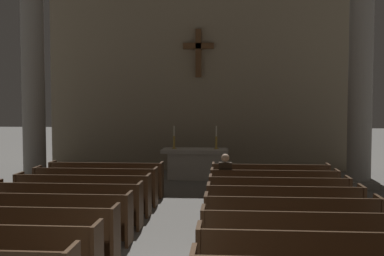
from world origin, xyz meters
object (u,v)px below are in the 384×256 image
(pew_left_row_7, at_px, (96,186))
(candlestick_left, at_px, (174,141))
(pew_right_row_4, at_px, (291,222))
(candlestick_right, at_px, (216,141))
(pew_right_row_5, at_px, (284,208))
(pew_left_row_5, at_px, (67,205))
(pew_left_row_6, at_px, (83,194))
(pew_right_row_7, at_px, (274,189))
(pew_right_row_6, at_px, (279,197))
(pew_left_row_4, at_px, (48,217))
(lone_worshipper, at_px, (225,179))
(column_right_second, at_px, (360,81))
(pew_left_row_3, at_px, (23,233))
(pew_right_row_3, at_px, (300,239))
(pew_right_row_8, at_px, (270,181))
(altar, at_px, (195,163))
(column_left_second, at_px, (33,82))
(pew_left_row_8, at_px, (107,179))

(pew_left_row_7, relative_size, candlestick_left, 4.05)
(pew_right_row_4, height_order, candlestick_right, candlestick_right)
(pew_right_row_4, height_order, pew_right_row_5, same)
(pew_left_row_5, bearing_deg, pew_right_row_4, -13.52)
(pew_left_row_5, relative_size, pew_left_row_6, 1.00)
(pew_right_row_7, distance_m, candlestick_right, 4.46)
(pew_left_row_7, relative_size, pew_right_row_6, 1.00)
(pew_left_row_5, xyz_separation_m, pew_right_row_7, (4.40, 2.12, 0.00))
(pew_left_row_4, bearing_deg, candlestick_right, 68.32)
(pew_left_row_4, bearing_deg, pew_right_row_5, 13.52)
(lone_worshipper, bearing_deg, pew_left_row_7, -179.33)
(pew_right_row_5, xyz_separation_m, column_right_second, (2.82, 5.14, 2.72))
(pew_left_row_5, height_order, lone_worshipper, lone_worshipper)
(pew_left_row_7, distance_m, pew_right_row_4, 5.43)
(pew_left_row_3, xyz_separation_m, pew_left_row_4, (0.00, 1.06, 0.00))
(pew_right_row_5, height_order, candlestick_right, candlestick_right)
(pew_left_row_6, xyz_separation_m, candlestick_right, (2.90, 5.18, 0.78))
(pew_right_row_3, height_order, pew_right_row_4, same)
(pew_left_row_7, height_order, pew_right_row_7, same)
(pew_right_row_7, distance_m, pew_right_row_8, 1.06)
(pew_left_row_4, xyz_separation_m, pew_left_row_7, (0.00, 3.18, 0.00))
(pew_right_row_6, relative_size, altar, 1.40)
(pew_left_row_5, relative_size, pew_right_row_5, 1.00)
(pew_left_row_3, relative_size, pew_right_row_4, 1.00)
(pew_right_row_6, height_order, column_left_second, column_left_second)
(candlestick_right, bearing_deg, pew_left_row_3, -109.14)
(pew_left_row_5, xyz_separation_m, pew_right_row_8, (4.40, 3.18, 0.00))
(pew_right_row_8, relative_size, candlestick_left, 4.05)
(pew_right_row_4, bearing_deg, pew_right_row_3, -90.00)
(pew_right_row_5, height_order, column_right_second, column_right_second)
(pew_right_row_6, distance_m, candlestick_right, 5.45)
(pew_left_row_8, relative_size, column_left_second, 0.47)
(pew_right_row_3, relative_size, pew_right_row_5, 1.00)
(pew_left_row_7, bearing_deg, pew_right_row_6, -13.52)
(pew_left_row_5, distance_m, pew_right_row_5, 4.40)
(pew_right_row_8, distance_m, lone_worshipper, 1.58)
(pew_right_row_6, bearing_deg, pew_left_row_7, 166.48)
(pew_left_row_7, relative_size, candlestick_right, 4.05)
(pew_left_row_5, height_order, candlestick_right, candlestick_right)
(pew_right_row_8, distance_m, candlestick_right, 3.50)
(pew_left_row_3, bearing_deg, pew_right_row_8, 50.24)
(pew_right_row_6, bearing_deg, column_right_second, 55.41)
(pew_left_row_7, relative_size, pew_right_row_7, 1.00)
(pew_right_row_4, bearing_deg, pew_left_row_4, 180.00)
(pew_left_row_6, xyz_separation_m, altar, (2.20, 5.18, 0.06))
(pew_right_row_8, xyz_separation_m, candlestick_right, (-1.50, 3.07, 0.78))
(pew_left_row_5, relative_size, pew_right_row_7, 1.00)
(pew_right_row_5, relative_size, column_right_second, 0.47)
(pew_right_row_4, bearing_deg, column_left_second, 139.34)
(pew_left_row_7, height_order, pew_right_row_4, same)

